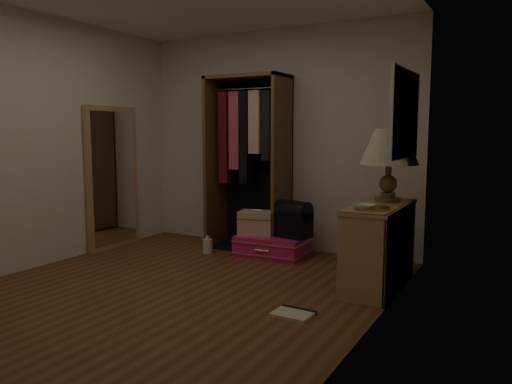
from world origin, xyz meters
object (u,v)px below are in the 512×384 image
floor_mirror (113,178)px  white_jug (208,246)px  train_case (257,222)px  table_lamp (389,149)px  black_bag (293,218)px  console_bookshelf (380,243)px  pink_suitcase (272,245)px  open_wardrobe (250,149)px

floor_mirror → white_jug: floor_mirror is taller
train_case → table_lamp: size_ratio=0.63×
white_jug → black_bag: bearing=15.8°
train_case → black_bag: size_ratio=1.08×
console_bookshelf → floor_mirror: floor_mirror is taller
floor_mirror → pink_suitcase: size_ratio=2.13×
white_jug → console_bookshelf: bearing=-7.2°
pink_suitcase → train_case: size_ratio=1.78×
white_jug → train_case: bearing=21.7°
open_wardrobe → white_jug: 1.25m
console_bookshelf → table_lamp: size_ratio=1.58×
open_wardrobe → floor_mirror: 1.69m
train_case → black_bag: bearing=-5.7°
open_wardrobe → pink_suitcase: size_ratio=2.56×
train_case → floor_mirror: bearing=-176.9°
console_bookshelf → train_case: size_ratio=2.49×
black_bag → table_lamp: size_ratio=0.59×
console_bookshelf → train_case: console_bookshelf is taller
pink_suitcase → table_lamp: 1.79m
open_wardrobe → black_bag: size_ratio=4.91×
open_wardrobe → train_case: open_wardrobe is taller
white_jug → table_lamp: bearing=-1.2°
floor_mirror → white_jug: bearing=14.7°
floor_mirror → black_bag: 2.24m
floor_mirror → train_case: (1.70, 0.52, -0.48)m
console_bookshelf → pink_suitcase: 1.47m
console_bookshelf → black_bag: 1.23m
floor_mirror → black_bag: floor_mirror is taller
console_bookshelf → black_bag: (-1.11, 0.54, 0.05)m
train_case → open_wardrobe: bearing=118.6°
black_bag → white_jug: bearing=-152.9°
train_case → white_jug: (-0.54, -0.21, -0.29)m
console_bookshelf → pink_suitcase: console_bookshelf is taller
pink_suitcase → black_bag: size_ratio=1.92×
black_bag → table_lamp: 1.41m
black_bag → pink_suitcase: bearing=-162.0°
floor_mirror → open_wardrobe: bearing=27.8°
floor_mirror → train_case: bearing=17.0°
black_bag → train_case: bearing=-160.7°
console_bookshelf → table_lamp: 0.88m
pink_suitcase → table_lamp: size_ratio=1.13×
black_bag → white_jug: size_ratio=2.08×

